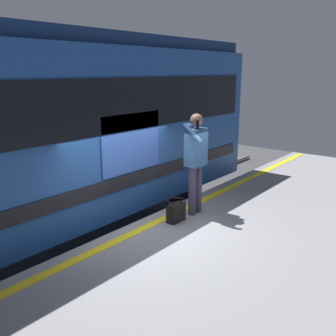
{
  "coord_description": "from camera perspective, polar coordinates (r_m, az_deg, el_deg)",
  "views": [
    {
      "loc": [
        4.42,
        4.22,
        3.54
      ],
      "look_at": [
        -0.46,
        0.3,
        1.91
      ],
      "focal_mm": 40.26,
      "sensor_mm": 36.0,
      "label": 1
    }
  ],
  "objects": [
    {
      "name": "platform",
      "position": [
        5.64,
        15.41,
        -18.57
      ],
      "size": [
        14.46,
        4.98,
        1.01
      ],
      "primitive_type": "cube",
      "color": "gray",
      "rests_on": "ground"
    },
    {
      "name": "safety_line",
      "position": [
        6.43,
        -2.6,
        -8.56
      ],
      "size": [
        14.17,
        0.16,
        0.01
      ],
      "primitive_type": "cube",
      "color": "yellow",
      "rests_on": "platform"
    },
    {
      "name": "handbag",
      "position": [
        6.5,
        1.22,
        -6.6
      ],
      "size": [
        0.34,
        0.31,
        0.39
      ],
      "color": "black",
      "rests_on": "platform"
    },
    {
      "name": "track_rail_near",
      "position": [
        7.81,
        -10.98,
        -12.01
      ],
      "size": [
        18.8,
        0.08,
        0.16
      ],
      "primitive_type": "cube",
      "color": "slate",
      "rests_on": "ground"
    },
    {
      "name": "passenger",
      "position": [
        6.65,
        4.2,
        1.89
      ],
      "size": [
        0.57,
        0.55,
        1.81
      ],
      "color": "#383347",
      "rests_on": "platform"
    },
    {
      "name": "track_rail_far",
      "position": [
        8.86,
        -17.1,
        -9.07
      ],
      "size": [
        18.8,
        0.08,
        0.16
      ],
      "primitive_type": "cube",
      "color": "slate",
      "rests_on": "ground"
    },
    {
      "name": "ground_plane",
      "position": [
        7.07,
        -4.4,
        -15.52
      ],
      "size": [
        23.74,
        23.74,
        0.0
      ],
      "primitive_type": "plane",
      "color": "#3D3D3F"
    }
  ]
}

